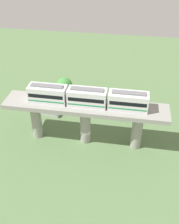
{
  "coord_description": "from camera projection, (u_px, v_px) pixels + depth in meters",
  "views": [
    {
      "loc": [
        -37.42,
        -7.02,
        33.94
      ],
      "look_at": [
        2.5,
        -0.36,
        4.95
      ],
      "focal_mm": 42.48,
      "sensor_mm": 36.0,
      "label": 1
    }
  ],
  "objects": [
    {
      "name": "parked_car_silver",
      "position": [
        51.0,
        111.0,
        57.26
      ],
      "size": [
        2.61,
        4.48,
        1.76
      ],
      "rotation": [
        0.0,
        0.0,
        -0.2
      ],
      "color": "#B2B5BA",
      "rests_on": "ground"
    },
    {
      "name": "viaduct",
      "position": [
        85.0,
        114.0,
        47.1
      ],
      "size": [
        5.2,
        28.85,
        8.25
      ],
      "color": "#999691",
      "rests_on": "ground"
    },
    {
      "name": "train",
      "position": [
        87.0,
        97.0,
        44.96
      ],
      "size": [
        2.64,
        20.5,
        3.24
      ],
      "color": "white",
      "rests_on": "viaduct"
    },
    {
      "name": "tree_near_viaduct",
      "position": [
        64.0,
        86.0,
        61.08
      ],
      "size": [
        3.79,
        3.79,
        5.2
      ],
      "color": "brown",
      "rests_on": "ground"
    },
    {
      "name": "parked_car_black",
      "position": [
        126.0,
        112.0,
        57.01
      ],
      "size": [
        2.31,
        4.39,
        1.76
      ],
      "rotation": [
        0.0,
        0.0,
        0.12
      ],
      "color": "black",
      "rests_on": "ground"
    },
    {
      "name": "ground_plane",
      "position": [
        86.0,
        140.0,
        50.71
      ],
      "size": [
        120.0,
        120.0,
        0.0
      ],
      "primitive_type": "plane",
      "color": "#5B7A4C"
    }
  ]
}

